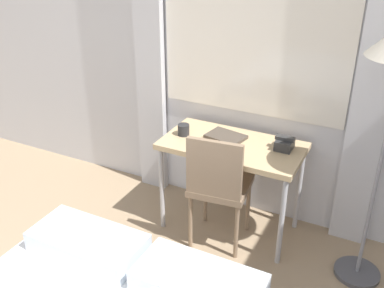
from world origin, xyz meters
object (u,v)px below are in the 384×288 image
object	(u,v)px
book	(226,137)
mug	(184,130)
desk	(232,152)
telephone	(285,144)
desk_chair	(218,183)

from	to	relation	value
book	mug	world-z (taller)	mug
desk	telephone	bearing A→B (deg)	13.83
desk	mug	world-z (taller)	mug
desk_chair	mug	xyz separation A→B (m)	(-0.37, 0.20, 0.24)
book	mug	size ratio (longest dim) A/B	3.48
desk_chair	mug	bearing A→B (deg)	145.51
desk	mug	bearing A→B (deg)	-175.28
book	telephone	bearing A→B (deg)	3.59
book	mug	distance (m)	0.31
desk_chair	book	bearing A→B (deg)	97.73
telephone	book	bearing A→B (deg)	-176.41
mug	desk	bearing A→B (deg)	4.72
desk_chair	mug	size ratio (longest dim) A/B	10.50
telephone	mug	xyz separation A→B (m)	(-0.73, -0.12, 0.00)
desk_chair	mug	distance (m)	0.49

